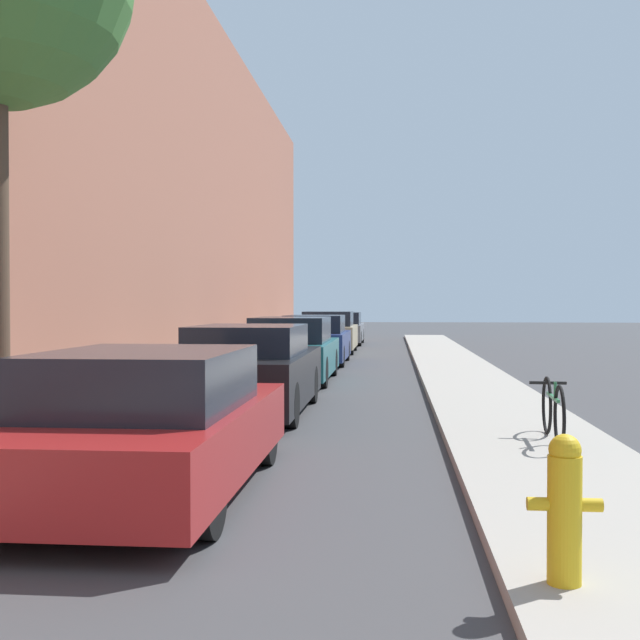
{
  "coord_description": "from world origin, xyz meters",
  "views": [
    {
      "loc": [
        1.25,
        0.49,
        1.72
      ],
      "look_at": [
        0.29,
        11.18,
        1.51
      ],
      "focal_mm": 44.73,
      "sensor_mm": 36.0,
      "label": 1
    }
  ],
  "objects_px": {
    "parked_car_teal": "(292,351)",
    "fire_hydrant": "(565,507)",
    "parked_car_black": "(251,371)",
    "parked_car_navy": "(315,341)",
    "parked_car_red": "(149,425)",
    "bicycle": "(553,410)",
    "parked_car_grey": "(342,329)",
    "parked_car_champagne": "(329,333)"
  },
  "relations": [
    {
      "from": "parked_car_teal",
      "to": "fire_hydrant",
      "type": "height_order",
      "value": "parked_car_teal"
    },
    {
      "from": "parked_car_teal",
      "to": "fire_hydrant",
      "type": "distance_m",
      "value": 13.31
    },
    {
      "from": "parked_car_black",
      "to": "parked_car_navy",
      "type": "xyz_separation_m",
      "value": [
        0.01,
        10.51,
        -0.01
      ]
    },
    {
      "from": "parked_car_red",
      "to": "parked_car_navy",
      "type": "distance_m",
      "value": 15.81
    },
    {
      "from": "bicycle",
      "to": "parked_car_black",
      "type": "bearing_deg",
      "value": 148.67
    },
    {
      "from": "parked_car_grey",
      "to": "fire_hydrant",
      "type": "xyz_separation_m",
      "value": [
        3.1,
        -29.22,
        -0.09
      ]
    },
    {
      "from": "parked_car_teal",
      "to": "bicycle",
      "type": "xyz_separation_m",
      "value": [
        4.09,
        -8.07,
        -0.19
      ]
    },
    {
      "from": "parked_car_red",
      "to": "fire_hydrant",
      "type": "height_order",
      "value": "parked_car_red"
    },
    {
      "from": "bicycle",
      "to": "fire_hydrant",
      "type": "bearing_deg",
      "value": -97.1
    },
    {
      "from": "parked_car_red",
      "to": "bicycle",
      "type": "height_order",
      "value": "parked_car_red"
    },
    {
      "from": "parked_car_teal",
      "to": "parked_car_champagne",
      "type": "distance_m",
      "value": 10.49
    },
    {
      "from": "parked_car_navy",
      "to": "parked_car_champagne",
      "type": "bearing_deg",
      "value": 90.34
    },
    {
      "from": "parked_car_grey",
      "to": "fire_hydrant",
      "type": "bearing_deg",
      "value": -83.94
    },
    {
      "from": "parked_car_grey",
      "to": "fire_hydrant",
      "type": "relative_size",
      "value": 5.39
    },
    {
      "from": "parked_car_navy",
      "to": "parked_car_champagne",
      "type": "height_order",
      "value": "parked_car_champagne"
    },
    {
      "from": "parked_car_black",
      "to": "parked_car_champagne",
      "type": "relative_size",
      "value": 1.13
    },
    {
      "from": "fire_hydrant",
      "to": "bicycle",
      "type": "distance_m",
      "value": 4.93
    },
    {
      "from": "parked_car_champagne",
      "to": "bicycle",
      "type": "height_order",
      "value": "parked_car_champagne"
    },
    {
      "from": "parked_car_red",
      "to": "parked_car_black",
      "type": "relative_size",
      "value": 0.96
    },
    {
      "from": "parked_car_champagne",
      "to": "bicycle",
      "type": "xyz_separation_m",
      "value": [
        4.11,
        -18.57,
        -0.21
      ]
    },
    {
      "from": "parked_car_navy",
      "to": "parked_car_grey",
      "type": "distance_m",
      "value": 11.04
    },
    {
      "from": "parked_car_red",
      "to": "parked_car_navy",
      "type": "bearing_deg",
      "value": 90.05
    },
    {
      "from": "parked_car_navy",
      "to": "bicycle",
      "type": "relative_size",
      "value": 2.44
    },
    {
      "from": "parked_car_black",
      "to": "fire_hydrant",
      "type": "height_order",
      "value": "parked_car_black"
    },
    {
      "from": "parked_car_navy",
      "to": "parked_car_black",
      "type": "bearing_deg",
      "value": -90.03
    },
    {
      "from": "parked_car_champagne",
      "to": "parked_car_grey",
      "type": "xyz_separation_m",
      "value": [
        0.11,
        5.81,
        -0.05
      ]
    },
    {
      "from": "parked_car_red",
      "to": "fire_hydrant",
      "type": "bearing_deg",
      "value": -36.81
    },
    {
      "from": "parked_car_black",
      "to": "fire_hydrant",
      "type": "bearing_deg",
      "value": -67.39
    },
    {
      "from": "parked_car_grey",
      "to": "bicycle",
      "type": "bearing_deg",
      "value": -80.7
    },
    {
      "from": "parked_car_red",
      "to": "fire_hydrant",
      "type": "xyz_separation_m",
      "value": [
        3.17,
        -2.37,
        -0.07
      ]
    },
    {
      "from": "parked_car_red",
      "to": "parked_car_champagne",
      "type": "bearing_deg",
      "value": 90.12
    },
    {
      "from": "bicycle",
      "to": "parked_car_red",
      "type": "bearing_deg",
      "value": -145.35
    },
    {
      "from": "parked_car_black",
      "to": "parked_car_grey",
      "type": "distance_m",
      "value": 21.56
    },
    {
      "from": "parked_car_champagne",
      "to": "fire_hydrant",
      "type": "relative_size",
      "value": 4.66
    },
    {
      "from": "parked_car_grey",
      "to": "parked_car_champagne",
      "type": "bearing_deg",
      "value": -91.12
    },
    {
      "from": "parked_car_navy",
      "to": "fire_hydrant",
      "type": "distance_m",
      "value": 18.46
    },
    {
      "from": "parked_car_teal",
      "to": "parked_car_grey",
      "type": "bearing_deg",
      "value": 89.67
    },
    {
      "from": "bicycle",
      "to": "parked_car_grey",
      "type": "bearing_deg",
      "value": 102.6
    },
    {
      "from": "parked_car_champagne",
      "to": "fire_hydrant",
      "type": "bearing_deg",
      "value": -82.18
    },
    {
      "from": "parked_car_black",
      "to": "parked_car_champagne",
      "type": "distance_m",
      "value": 15.75
    },
    {
      "from": "parked_car_black",
      "to": "parked_car_grey",
      "type": "relative_size",
      "value": 0.98
    },
    {
      "from": "parked_car_champagne",
      "to": "parked_car_grey",
      "type": "relative_size",
      "value": 0.86
    }
  ]
}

